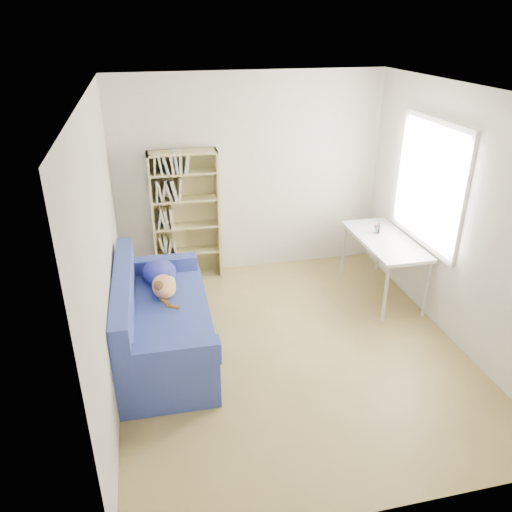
{
  "coord_description": "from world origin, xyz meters",
  "views": [
    {
      "loc": [
        -1.32,
        -4.15,
        3.16
      ],
      "look_at": [
        -0.25,
        0.55,
        0.85
      ],
      "focal_mm": 35.0,
      "sensor_mm": 36.0,
      "label": 1
    }
  ],
  "objects_px": {
    "bookshelf": "(186,222)",
    "pen_cup": "(377,229)",
    "desk": "(385,244)",
    "sofa": "(160,321)"
  },
  "relations": [
    {
      "from": "bookshelf",
      "to": "pen_cup",
      "type": "xyz_separation_m",
      "value": [
        2.27,
        -0.79,
        0.02
      ]
    },
    {
      "from": "bookshelf",
      "to": "pen_cup",
      "type": "bearing_deg",
      "value": -19.08
    },
    {
      "from": "bookshelf",
      "to": "desk",
      "type": "relative_size",
      "value": 1.28
    },
    {
      "from": "bookshelf",
      "to": "desk",
      "type": "xyz_separation_m",
      "value": [
        2.3,
        -0.98,
        -0.11
      ]
    },
    {
      "from": "pen_cup",
      "to": "sofa",
      "type": "bearing_deg",
      "value": -163.62
    },
    {
      "from": "desk",
      "to": "sofa",
      "type": "bearing_deg",
      "value": -167.46
    },
    {
      "from": "desk",
      "to": "pen_cup",
      "type": "xyz_separation_m",
      "value": [
        -0.03,
        0.19,
        0.12
      ]
    },
    {
      "from": "sofa",
      "to": "pen_cup",
      "type": "bearing_deg",
      "value": 17.45
    },
    {
      "from": "bookshelf",
      "to": "pen_cup",
      "type": "relative_size",
      "value": 11.48
    },
    {
      "from": "sofa",
      "to": "pen_cup",
      "type": "distance_m",
      "value": 2.88
    }
  ]
}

